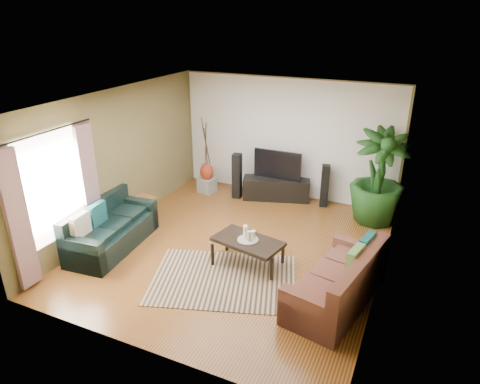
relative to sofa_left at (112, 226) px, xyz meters
The scene contains 28 objects.
floor 2.27m from the sofa_left, 22.10° to the left, with size 5.50×5.50×0.00m, color brown.
ceiling 3.19m from the sofa_left, 22.10° to the left, with size 5.50×5.50×0.00m, color white.
wall_back 4.24m from the sofa_left, 60.07° to the left, with size 5.00×5.00×0.00m, color brown.
wall_front 2.96m from the sofa_left, 42.77° to the right, with size 5.00×5.00×0.00m, color brown.
wall_left 1.32m from the sofa_left, 117.36° to the left, with size 5.50×5.50×0.00m, color brown.
wall_right 4.73m from the sofa_left, 10.41° to the left, with size 5.50×5.50×0.00m, color brown.
backwall_panel 4.23m from the sofa_left, 60.00° to the left, with size 4.90×4.90×0.00m, color white.
window_pane 1.30m from the sofa_left, 118.55° to the right, with size 1.80×1.80×0.00m, color white.
curtain_near 1.72m from the sofa_left, 103.55° to the right, with size 0.08×0.35×2.20m, color gray.
curtain_far 0.81m from the sofa_left, behind, with size 0.08×0.35×2.20m, color gray.
curtain_rod 2.06m from the sofa_left, 115.56° to the right, with size 0.03×0.03×1.90m, color black.
sofa_left is the anchor object (origin of this frame).
sofa_right 4.05m from the sofa_left, ahead, with size 1.90×0.86×0.85m, color brown.
area_rug 2.33m from the sofa_left, ahead, with size 2.30×1.63×0.01m, color tan.
coffee_table 2.52m from the sofa_left, 10.84° to the left, with size 1.15×0.62×0.47m, color black.
candle_tray 2.51m from the sofa_left, 10.84° to the left, with size 0.35×0.35×0.02m, color gray.
candle_tall 2.46m from the sofa_left, 11.79° to the left, with size 0.07×0.07×0.23m, color #EFE3CA.
candle_mid 2.55m from the sofa_left, ahead, with size 0.07×0.07×0.18m, color beige.
candle_short 2.60m from the sofa_left, 11.85° to the left, with size 0.07×0.07×0.15m, color white.
tv_stand 3.82m from the sofa_left, 58.90° to the left, with size 1.49×0.45×0.50m, color black.
television 3.85m from the sofa_left, 59.06° to the left, with size 1.10×0.06×0.65m, color black.
speaker_left 3.18m from the sofa_left, 69.59° to the left, with size 0.19×0.21×1.04m, color black.
speaker_right 4.52m from the sofa_left, 47.56° to the left, with size 0.17×0.19×0.95m, color black.
potted_plant 5.19m from the sofa_left, 36.12° to the left, with size 1.08×1.08×1.92m, color #194316.
plant_pot 5.17m from the sofa_left, 36.12° to the left, with size 0.36×0.36×0.28m, color black.
pedestal 2.99m from the sofa_left, 83.48° to the left, with size 0.35×0.35×0.35m, color gray.
vase 2.98m from the sofa_left, 83.48° to the left, with size 0.32×0.32×0.45m, color maroon.
side_table 1.14m from the sofa_left, 98.09° to the left, with size 0.46×0.46×0.49m, color brown.
Camera 1 is at (2.85, -6.11, 4.01)m, focal length 32.00 mm.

